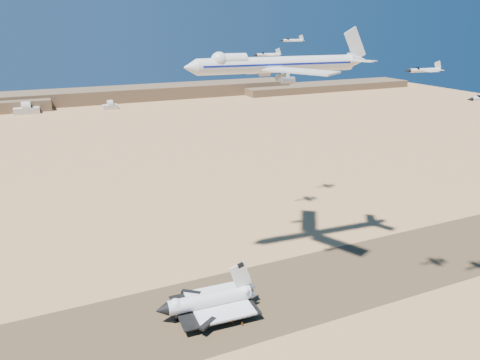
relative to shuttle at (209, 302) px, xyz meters
name	(u,v)px	position (x,y,z in m)	size (l,w,h in m)	color
ground	(220,309)	(4.79, 0.90, -5.32)	(1200.00, 1200.00, 0.00)	tan
runway	(220,309)	(4.79, 0.90, -5.29)	(600.00, 50.00, 0.06)	brown
ridgeline	(122,96)	(70.10, 528.21, 2.31)	(960.00, 90.00, 18.00)	brown
hangars	(23,111)	(-59.21, 479.34, -0.49)	(200.50, 29.50, 30.00)	beige
shuttle	(209,302)	(0.00, 0.00, 0.00)	(40.23, 25.91, 19.80)	white
carrier_747	(272,65)	(39.85, 26.14, 86.15)	(81.89, 63.31, 20.40)	silver
crew_a	(232,322)	(5.61, -9.71, -4.46)	(0.58, 0.38, 1.59)	#CC570C
crew_b	(234,319)	(6.77, -8.68, -4.40)	(0.83, 0.48, 1.72)	#CC570C
crew_c	(242,324)	(8.42, -12.71, -4.42)	(0.99, 0.51, 1.69)	#CC570C
chase_jet_a	(424,70)	(71.55, -24.53, 87.14)	(15.04, 8.27, 3.75)	silver
chase_jet_e	(268,55)	(61.84, 71.86, 86.88)	(15.91, 8.67, 3.96)	silver
chase_jet_f	(292,40)	(84.61, 86.26, 93.07)	(14.96, 8.21, 3.73)	silver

